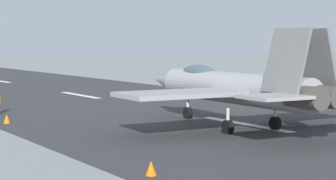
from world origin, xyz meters
TOP-DOWN VIEW (x-y plane):
  - ground_plane at (0.00, 0.00)m, footprint 400.00×400.00m
  - runway_strip at (-0.02, 0.00)m, footprint 240.00×26.00m
  - fighter_jet at (-0.43, 1.59)m, footprint 17.36×14.71m
  - marker_cone_near at (-8.82, 11.92)m, footprint 0.44×0.44m
  - marker_cone_mid at (8.37, 11.92)m, footprint 0.44×0.44m

SIDE VIEW (x-z plane):
  - ground_plane at x=0.00m, z-range 0.00..0.00m
  - runway_strip at x=-0.02m, z-range 0.00..0.02m
  - marker_cone_near at x=-8.82m, z-range 0.00..0.55m
  - marker_cone_mid at x=8.37m, z-range 0.00..0.55m
  - fighter_jet at x=-0.43m, z-range -0.42..5.15m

